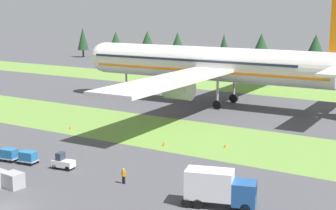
% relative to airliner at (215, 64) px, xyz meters
% --- Properties ---
extents(ground_plane, '(400.00, 400.00, 0.00)m').
position_rel_airliner_xyz_m(ground_plane, '(6.88, -57.16, -7.98)').
color(ground_plane, '#47474C').
extents(grass_strip_near, '(320.00, 17.84, 0.01)m').
position_rel_airliner_xyz_m(grass_strip_near, '(6.88, -23.89, -7.98)').
color(grass_strip_near, olive).
rests_on(grass_strip_near, ground).
extents(grass_strip_far, '(320.00, 17.84, 0.01)m').
position_rel_airliner_xyz_m(grass_strip_far, '(6.88, 23.79, -7.98)').
color(grass_strip_far, olive).
rests_on(grass_strip_far, ground).
extents(airliner, '(59.15, 72.83, 22.26)m').
position_rel_airliner_xyz_m(airliner, '(0.00, 0.00, 0.00)').
color(airliner, silver).
rests_on(airliner, ground).
extents(baggage_tug, '(2.77, 1.69, 1.97)m').
position_rel_airliner_xyz_m(baggage_tug, '(3.06, -45.33, -7.17)').
color(baggage_tug, silver).
rests_on(baggage_tug, ground).
extents(cargo_dolly_lead, '(2.41, 1.83, 1.55)m').
position_rel_airliner_xyz_m(cargo_dolly_lead, '(-1.91, -46.12, -7.06)').
color(cargo_dolly_lead, '#A3A3A8').
rests_on(cargo_dolly_lead, ground).
extents(cargo_dolly_second, '(2.41, 1.83, 1.55)m').
position_rel_airliner_xyz_m(cargo_dolly_second, '(-4.77, -46.58, -7.06)').
color(cargo_dolly_second, '#A3A3A8').
rests_on(cargo_dolly_second, ground).
extents(catering_truck, '(7.32, 4.28, 3.58)m').
position_rel_airliner_xyz_m(catering_truck, '(23.73, -45.96, -6.03)').
color(catering_truck, '#1E4C8E').
rests_on(catering_truck, ground).
extents(ground_crew_marshaller, '(0.56, 0.36, 1.74)m').
position_rel_airliner_xyz_m(ground_crew_marshaller, '(12.19, -45.63, -7.04)').
color(ground_crew_marshaller, black).
rests_on(ground_crew_marshaller, ground).
extents(uld_container_1, '(2.14, 1.78, 1.64)m').
position_rel_airliner_xyz_m(uld_container_1, '(3.08, -52.80, -7.16)').
color(uld_container_1, '#A3A3A8').
rests_on(uld_container_1, ground).
extents(taxiway_marker_0, '(0.44, 0.44, 0.61)m').
position_rel_airliner_xyz_m(taxiway_marker_0, '(-9.86, -30.11, -7.67)').
color(taxiway_marker_0, orange).
rests_on(taxiway_marker_0, ground).
extents(taxiway_marker_1, '(0.44, 0.44, 0.60)m').
position_rel_airliner_xyz_m(taxiway_marker_1, '(15.24, -26.79, -7.68)').
color(taxiway_marker_1, orange).
rests_on(taxiway_marker_1, ground).
extents(taxiway_marker_2, '(0.44, 0.44, 0.67)m').
position_rel_airliner_xyz_m(taxiway_marker_2, '(7.70, -30.49, -7.64)').
color(taxiway_marker_2, orange).
rests_on(taxiway_marker_2, ground).
extents(distant_tree_line, '(189.02, 11.16, 11.30)m').
position_rel_airliner_xyz_m(distant_tree_line, '(7.57, 61.45, -0.99)').
color(distant_tree_line, '#4C3823').
rests_on(distant_tree_line, ground).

